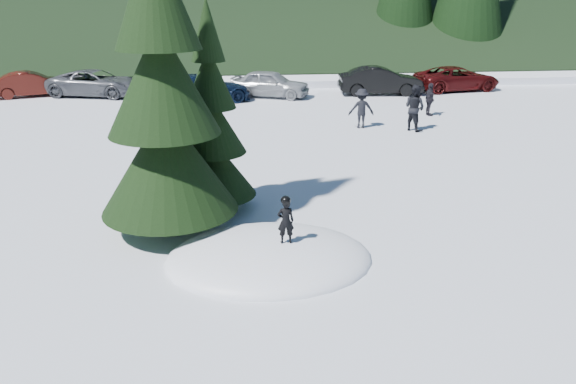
{
  "coord_description": "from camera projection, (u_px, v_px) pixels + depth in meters",
  "views": [
    {
      "loc": [
        -0.75,
        -10.88,
        5.49
      ],
      "look_at": [
        0.54,
        1.22,
        1.1
      ],
      "focal_mm": 35.0,
      "sensor_mm": 36.0,
      "label": 1
    }
  ],
  "objects": [
    {
      "name": "car_1",
      "position": [
        32.0,
        84.0,
        30.52
      ],
      "size": [
        4.3,
        2.61,
        1.34
      ],
      "primitive_type": "imported",
      "rotation": [
        0.0,
        0.0,
        1.89
      ],
      "color": "#3D100B",
      "rests_on": "ground"
    },
    {
      "name": "car_6",
      "position": [
        457.0,
        78.0,
        32.34
      ],
      "size": [
        5.23,
        3.04,
        1.37
      ],
      "primitive_type": "imported",
      "rotation": [
        0.0,
        0.0,
        1.73
      ],
      "color": "#3B0A0B",
      "rests_on": "ground"
    },
    {
      "name": "ground",
      "position": [
        269.0,
        260.0,
        12.11
      ],
      "size": [
        200.0,
        200.0,
        0.0
      ],
      "primitive_type": "plane",
      "color": "white",
      "rests_on": "ground"
    },
    {
      "name": "child_skier",
      "position": [
        286.0,
        221.0,
        11.65
      ],
      "size": [
        0.36,
        0.24,
        0.97
      ],
      "primitive_type": "imported",
      "rotation": [
        0.0,
        0.0,
        3.18
      ],
      "color": "black",
      "rests_on": "snow_mound"
    },
    {
      "name": "car_5",
      "position": [
        380.0,
        81.0,
        31.04
      ],
      "size": [
        4.71,
        1.95,
        1.51
      ],
      "primitive_type": "imported",
      "rotation": [
        0.0,
        0.0,
        1.49
      ],
      "color": "black",
      "rests_on": "ground"
    },
    {
      "name": "spruce_tall",
      "position": [
        163.0,
        94.0,
        12.45
      ],
      "size": [
        3.2,
        3.2,
        8.6
      ],
      "color": "black",
      "rests_on": "ground"
    },
    {
      "name": "car_4",
      "position": [
        270.0,
        84.0,
        30.29
      ],
      "size": [
        4.6,
        3.15,
        1.46
      ],
      "primitive_type": "imported",
      "rotation": [
        0.0,
        0.0,
        1.2
      ],
      "color": "#909498",
      "rests_on": "ground"
    },
    {
      "name": "snow_mound",
      "position": [
        269.0,
        260.0,
        12.11
      ],
      "size": [
        4.48,
        3.52,
        0.96
      ],
      "primitive_type": "ellipsoid",
      "color": "white",
      "rests_on": "ground"
    },
    {
      "name": "car_2",
      "position": [
        96.0,
        83.0,
        30.6
      ],
      "size": [
        5.51,
        3.56,
        1.41
      ],
      "primitive_type": "imported",
      "rotation": [
        0.0,
        0.0,
        1.31
      ],
      "color": "#4F5157",
      "rests_on": "ground"
    },
    {
      "name": "adult_2",
      "position": [
        361.0,
        108.0,
        23.45
      ],
      "size": [
        1.1,
        0.68,
        1.65
      ],
      "primitive_type": "imported",
      "rotation": [
        0.0,
        0.0,
        3.07
      ],
      "color": "black",
      "rests_on": "ground"
    },
    {
      "name": "adult_1",
      "position": [
        430.0,
        100.0,
        25.76
      ],
      "size": [
        0.4,
        0.89,
        1.5
      ],
      "primitive_type": "imported",
      "rotation": [
        0.0,
        0.0,
        1.61
      ],
      "color": "black",
      "rests_on": "ground"
    },
    {
      "name": "spruce_short",
      "position": [
        212.0,
        131.0,
        14.27
      ],
      "size": [
        2.2,
        2.2,
        5.37
      ],
      "color": "black",
      "rests_on": "ground"
    },
    {
      "name": "adult_0",
      "position": [
        415.0,
        108.0,
        22.98
      ],
      "size": [
        1.11,
        1.16,
        1.89
      ],
      "primitive_type": "imported",
      "rotation": [
        0.0,
        0.0,
        2.17
      ],
      "color": "black",
      "rests_on": "ground"
    },
    {
      "name": "car_3",
      "position": [
        202.0,
        89.0,
        28.66
      ],
      "size": [
        5.48,
        3.71,
        1.47
      ],
      "primitive_type": "imported",
      "rotation": [
        0.0,
        0.0,
        1.93
      ],
      "color": "black",
      "rests_on": "ground"
    }
  ]
}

